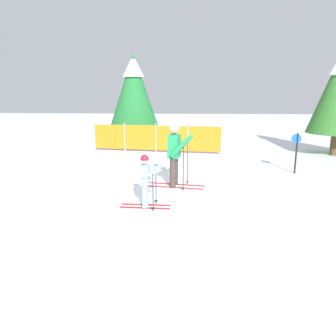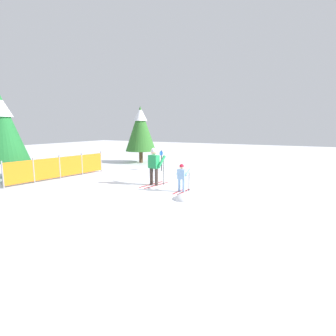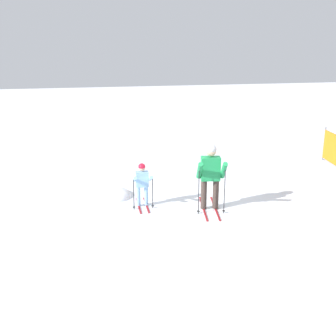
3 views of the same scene
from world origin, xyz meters
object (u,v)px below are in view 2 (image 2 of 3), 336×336
Objects in this scene: conifer_near at (3,127)px; safety_fence at (60,167)px; skier_adult at (154,163)px; skier_child at (182,175)px; trail_marker at (161,158)px; conifer_far at (141,128)px.

safety_fence is at bearing -62.20° from conifer_near.
skier_child is (-0.54, -1.61, -0.33)m from skier_adult.
trail_marker is at bearing 40.22° from skier_child.
conifer_far is 0.98× the size of conifer_near.
conifer_far is at bearing -17.46° from conifer_near.
trail_marker is at bearing -36.19° from safety_fence.
skier_child is 6.54m from safety_fence.
conifer_near reaches higher than conifer_far.
safety_fence is 1.30× the size of conifer_far.
conifer_near is at bearing 116.39° from skier_adult.
skier_adult is 1.38× the size of trail_marker.
skier_adult is 7.73m from conifer_far.
trail_marker is at bearing -44.52° from conifer_near.
conifer_far is 3.36× the size of trail_marker.
trail_marker is (-2.42, -3.08, -1.75)m from conifer_far.
conifer_near is at bearing 102.43° from skier_child.
skier_child is at bearing -99.09° from skier_adult.
conifer_near reaches higher than safety_fence.
trail_marker is (3.52, 1.63, -0.23)m from skier_adult.
skier_adult is at bearing -155.20° from trail_marker.
skier_adult is at bearing -73.02° from conifer_near.
skier_adult is at bearing -141.57° from conifer_far.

